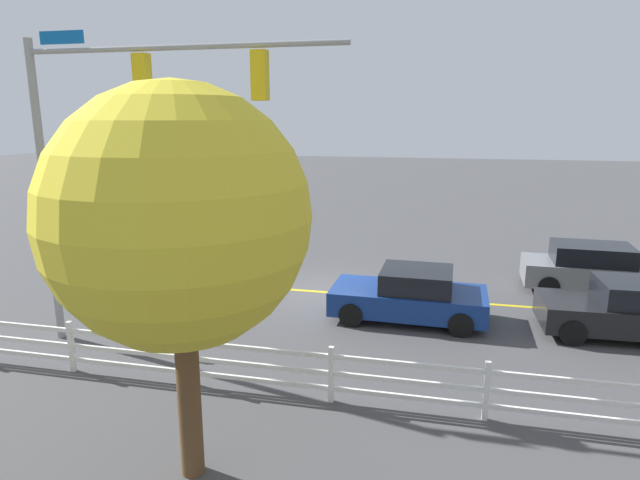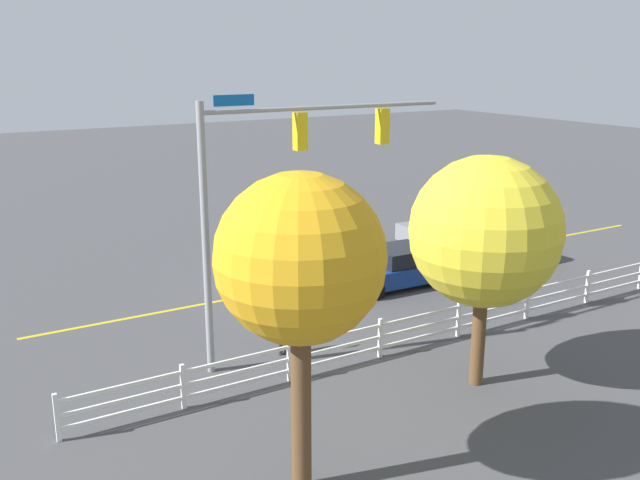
% 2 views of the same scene
% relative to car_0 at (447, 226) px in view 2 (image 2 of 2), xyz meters
% --- Properties ---
extents(ground_plane, '(120.00, 120.00, 0.00)m').
position_rel_car_0_xyz_m(ground_plane, '(8.35, 1.96, -0.75)').
color(ground_plane, '#444447').
extents(lane_center_stripe, '(28.00, 0.16, 0.01)m').
position_rel_car_0_xyz_m(lane_center_stripe, '(4.35, 1.96, -0.74)').
color(lane_center_stripe, gold).
rests_on(lane_center_stripe, ground_plane).
extents(signal_assembly, '(7.46, 0.38, 7.30)m').
position_rel_car_0_xyz_m(signal_assembly, '(12.06, 6.92, 4.38)').
color(signal_assembly, gray).
rests_on(signal_assembly, ground_plane).
extents(car_0, '(4.53, 2.04, 1.54)m').
position_rel_car_0_xyz_m(car_0, '(0.00, 0.00, 0.00)').
color(car_0, slate).
rests_on(car_0, ground_plane).
extents(car_1, '(3.99, 1.98, 1.46)m').
position_rel_car_0_xyz_m(car_1, '(0.23, 3.69, -0.06)').
color(car_1, black).
rests_on(car_1, ground_plane).
extents(car_2, '(4.21, 2.10, 1.44)m').
position_rel_car_0_xyz_m(car_2, '(5.58, 3.71, -0.06)').
color(car_2, navy).
rests_on(car_2, ground_plane).
extents(pedestrian, '(0.44, 0.32, 1.69)m').
position_rel_car_0_xyz_m(pedestrian, '(11.94, 6.95, 0.18)').
color(pedestrian, '#3F3F42').
rests_on(pedestrian, ground_plane).
extents(white_rail_fence, '(26.10, 0.10, 1.15)m').
position_rel_car_0_xyz_m(white_rail_fence, '(5.35, 8.51, -0.15)').
color(white_rail_fence, white).
rests_on(white_rail_fence, ground_plane).
extents(tree_1, '(3.77, 3.77, 5.95)m').
position_rel_car_0_xyz_m(tree_1, '(8.46, 11.08, 3.31)').
color(tree_1, brown).
rests_on(tree_1, ground_plane).
extents(tree_2, '(3.15, 3.15, 6.32)m').
position_rel_car_0_xyz_m(tree_2, '(14.56, 12.75, 3.95)').
color(tree_2, brown).
rests_on(tree_2, ground_plane).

